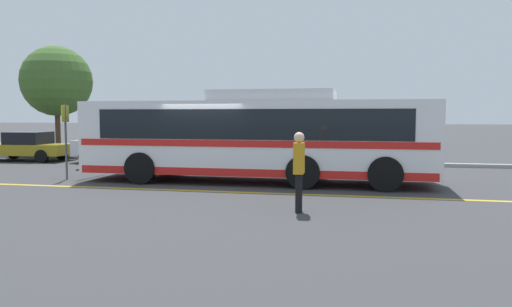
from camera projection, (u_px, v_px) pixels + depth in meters
name	position (u px, v px, depth m)	size (l,w,h in m)	color
ground_plane	(210.00, 183.00, 15.93)	(220.00, 220.00, 0.00)	#38383A
lane_strip_0	(239.00, 192.00, 13.96)	(0.20, 31.10, 0.01)	gold
curb_strip	(286.00, 162.00, 22.28)	(39.10, 0.36, 0.15)	#99999E
transit_bus	(257.00, 136.00, 15.99)	(11.43, 2.73, 2.94)	white
parked_car_0	(27.00, 146.00, 23.51)	(4.21, 2.13, 1.37)	olive
parked_car_1	(120.00, 146.00, 22.77)	(3.97, 1.98, 1.45)	silver
parked_car_2	(224.00, 149.00, 21.47)	(4.71, 2.29, 1.39)	silver
pedestrian_0	(299.00, 166.00, 11.03)	(0.23, 0.43, 1.79)	black
bus_stop_sign	(66.00, 132.00, 16.65)	(0.07, 0.40, 2.54)	#59595E
tree_0	(56.00, 81.00, 26.96)	(3.77, 3.77, 5.88)	#513823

